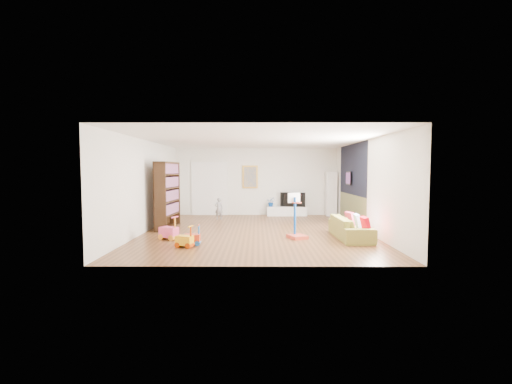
{
  "coord_description": "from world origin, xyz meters",
  "views": [
    {
      "loc": [
        0.04,
        -10.12,
        1.82
      ],
      "look_at": [
        0.0,
        0.4,
        1.15
      ],
      "focal_mm": 24.0,
      "sensor_mm": 36.0,
      "label": 1
    }
  ],
  "objects_px": {
    "bookshelf": "(167,195)",
    "basketball_hoop": "(297,216)",
    "media_console": "(287,211)",
    "sofa": "(350,228)"
  },
  "relations": [
    {
      "from": "media_console",
      "to": "bookshelf",
      "type": "height_order",
      "value": "bookshelf"
    },
    {
      "from": "media_console",
      "to": "sofa",
      "type": "xyz_separation_m",
      "value": [
        1.32,
        -4.52,
        0.1
      ]
    },
    {
      "from": "basketball_hoop",
      "to": "sofa",
      "type": "bearing_deg",
      "value": -21.94
    },
    {
      "from": "media_console",
      "to": "bookshelf",
      "type": "bearing_deg",
      "value": -143.93
    },
    {
      "from": "media_console",
      "to": "basketball_hoop",
      "type": "height_order",
      "value": "basketball_hoop"
    },
    {
      "from": "media_console",
      "to": "basketball_hoop",
      "type": "xyz_separation_m",
      "value": [
        -0.11,
        -4.55,
        0.43
      ]
    },
    {
      "from": "bookshelf",
      "to": "sofa",
      "type": "height_order",
      "value": "bookshelf"
    },
    {
      "from": "bookshelf",
      "to": "basketball_hoop",
      "type": "distance_m",
      "value": 4.2
    },
    {
      "from": "media_console",
      "to": "basketball_hoop",
      "type": "distance_m",
      "value": 4.57
    },
    {
      "from": "media_console",
      "to": "sofa",
      "type": "bearing_deg",
      "value": -74.52
    }
  ]
}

